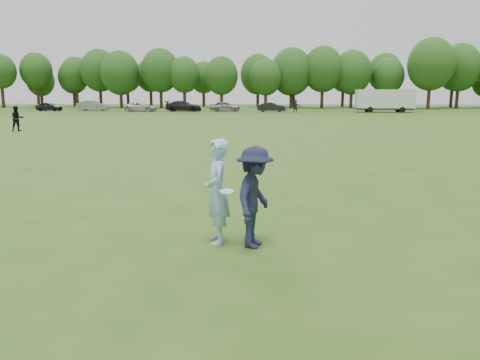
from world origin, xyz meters
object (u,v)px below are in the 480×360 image
Objects in this scene: player_far_d at (295,106)px; car_c at (141,107)px; car_a at (49,107)px; car_f at (271,107)px; player_far_a at (17,119)px; car_b at (93,106)px; defender at (255,197)px; car_e at (225,106)px; thrower at (217,192)px; car_d at (183,106)px; cargo_trailer at (385,100)px.

player_far_d is 22.73m from car_c.
car_f is at bearing -84.86° from car_a.
player_far_a is at bearing -177.79° from car_c.
player_far_a is 38.10m from car_a.
car_b reaches higher than car_c.
car_f is (-0.87, 60.04, -0.30)m from defender.
player_far_d reaches higher than car_e.
car_a is at bearing 44.07° from defender.
player_far_a is (-18.50, 24.88, -0.09)m from thrower.
thrower is at bearing -161.26° from car_c.
car_d is 0.59× the size of cargo_trailer.
car_d is at bearing -81.40° from car_c.
car_f is (18.39, 34.98, -0.26)m from player_far_a.
car_a is at bearing 91.99° from car_d.
car_f is at bearing 15.05° from defender.
car_f is (19.30, 0.25, 0.00)m from car_c.
car_c is 12.45m from car_e.
car_d reaches higher than car_e.
cargo_trailer reaches higher than car_f.
defender reaches higher than car_a.
defender is 1.04× the size of player_far_a.
car_a is 0.86× the size of car_e.
defender reaches higher than player_far_d.
player_far_d reaches higher than car_f.
car_c is at bearing -171.68° from player_far_d.
player_far_d is 0.34× the size of car_d.
defender is 0.47× the size of car_f.
player_far_d is at bearing -94.61° from car_b.
car_f is at bearing -88.58° from car_c.
player_far_a reaches higher than player_far_d.
car_e is (6.19, 0.13, -0.01)m from car_d.
car_b is (-28.35, 61.76, -0.20)m from defender.
car_c is at bearing -179.54° from cargo_trailer.
defender is 0.50× the size of car_a.
cargo_trailer is (35.36, 0.29, 1.10)m from car_c.
car_e is at bearing 178.23° from cargo_trailer.
thrower is 0.78m from defender.
car_a is at bearing -170.68° from player_far_d.
cargo_trailer reaches higher than defender.
car_e is (12.41, 0.99, 0.09)m from car_c.
player_far_a reaches higher than car_d.
car_b reaches higher than car_f.
thrower is 0.39× the size of car_d.
car_e is (11.50, 35.73, -0.18)m from player_far_a.
defender is 0.40× the size of car_c.
player_far_a is 34.74m from car_c.
car_b is (-9.10, 36.69, -0.16)m from player_far_a.
cargo_trailer is (15.95, 59.89, 0.74)m from thrower.
car_d is 29.17m from cargo_trailer.
car_e is at bearing 172.50° from thrower.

